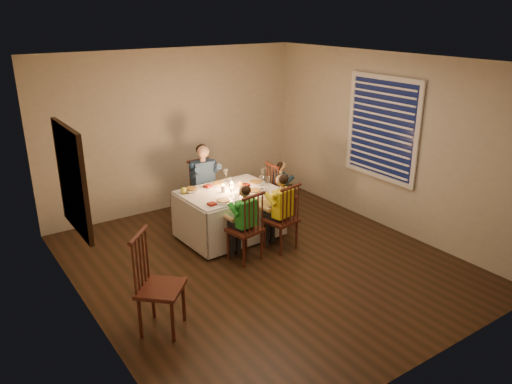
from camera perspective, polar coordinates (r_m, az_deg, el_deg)
ground at (r=6.69m, az=0.80°, el=-8.00°), size 5.00×5.00×0.00m
wall_left at (r=5.28m, az=-19.49°, el=-1.65°), size 0.02×5.00×2.60m
wall_right at (r=7.66m, az=14.81°, el=5.47°), size 0.02×5.00×2.60m
wall_back at (r=8.27m, az=-9.27°, el=6.96°), size 4.50×0.02×2.60m
ceiling at (r=5.92m, az=0.93°, el=14.77°), size 5.00×5.00×0.00m
dining_table at (r=7.21m, az=-3.06°, el=-1.38°), size 1.41×1.05×0.68m
chair_adult at (r=7.98m, az=-5.79°, el=-3.23°), size 0.41×0.39×0.97m
chair_near_left at (r=6.76m, az=-1.27°, el=-7.68°), size 0.46×0.44×0.97m
chair_near_right at (r=7.05m, az=2.79°, el=-6.45°), size 0.46×0.45×0.97m
chair_end at (r=7.91m, az=2.88°, el=-3.38°), size 0.40×0.42×0.97m
chair_extra at (r=5.52m, az=-10.49°, el=-15.10°), size 0.62×0.62×1.09m
adult at (r=7.98m, az=-5.79°, el=-3.23°), size 0.46×0.42×1.23m
child_green at (r=6.76m, az=-1.27°, el=-7.68°), size 0.39×0.37×1.05m
child_yellow at (r=7.05m, az=2.79°, el=-6.45°), size 0.42×0.40×1.10m
child_teal at (r=7.91m, az=2.88°, el=-3.38°), size 0.30×0.32×0.98m
setting_adult at (r=7.39m, az=-4.34°, el=0.91°), size 0.27×0.27×0.02m
setting_green at (r=6.72m, az=-3.76°, el=-1.08°), size 0.27×0.27×0.02m
setting_yellow at (r=7.07m, az=-0.19°, el=0.06°), size 0.27×0.27×0.02m
setting_teal at (r=7.42m, az=-0.05°, el=1.05°), size 0.27×0.27×0.02m
candle_left at (r=7.07m, az=-3.79°, el=0.36°), size 0.06×0.06×0.10m
candle_right at (r=7.15m, az=-2.78°, el=0.61°), size 0.06×0.06×0.10m
squash at (r=7.08m, az=-8.27°, el=0.17°), size 0.09×0.09×0.09m
orange_fruit at (r=7.29m, az=-1.77°, el=0.93°), size 0.08×0.08×0.08m
serving_bowl at (r=7.12m, az=-7.41°, el=0.16°), size 0.23×0.23×0.05m
wall_mirror at (r=5.50m, az=-20.27°, el=1.33°), size 0.06×0.95×1.15m
window_blinds at (r=7.64m, az=14.16°, el=7.05°), size 0.07×1.34×1.54m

